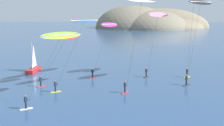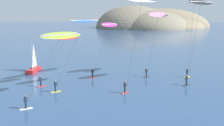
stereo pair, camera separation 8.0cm
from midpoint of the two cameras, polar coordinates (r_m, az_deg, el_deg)
name	(u,v)px [view 2 (the right image)]	position (r m, az deg, el deg)	size (l,w,h in m)	color
headland_island	(150,28)	(202.48, 7.72, 7.11)	(81.02, 63.22, 31.25)	#84755B
sailboat_near	(33,69)	(55.13, -15.73, -1.16)	(1.50, 5.90, 5.70)	#B22323
kitesurfer_lime	(59,40)	(36.14, -10.64, 4.68)	(6.37, 8.01, 8.82)	silver
kitesurfer_magenta	(108,29)	(50.95, -0.80, 6.94)	(4.94, 7.06, 9.44)	red
kitesurfer_white	(141,7)	(40.55, 5.89, 11.16)	(5.14, 6.09, 13.16)	red
kitesurfer_red	(64,41)	(46.16, -9.69, 4.34)	(5.48, 7.56, 7.46)	red
kitesurfer_orange	(194,5)	(51.25, 16.30, 11.15)	(3.51, 5.04, 13.73)	yellow
kitesurfer_black	(200,8)	(46.16, 17.46, 10.65)	(5.26, 5.63, 13.16)	#2D2D33
kitesurfer_pink	(157,19)	(50.14, 9.23, 8.74)	(4.63, 4.97, 11.33)	#2D2D33
kitesurfer_blue	(82,27)	(41.85, -6.15, 7.24)	(6.54, 6.42, 10.25)	yellow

